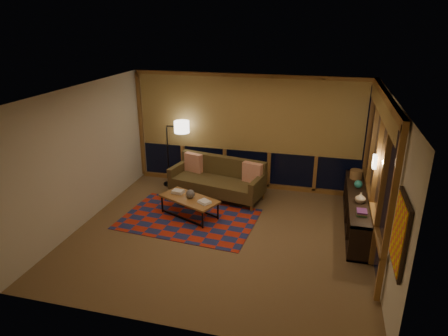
% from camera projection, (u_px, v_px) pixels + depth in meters
% --- Properties ---
extents(floor, '(5.50, 5.00, 0.01)m').
position_uv_depth(floor, '(221.00, 234.00, 7.59)').
color(floor, brown).
rests_on(floor, ground).
extents(ceiling, '(5.50, 5.00, 0.01)m').
position_uv_depth(ceiling, '(220.00, 92.00, 6.63)').
color(ceiling, silver).
rests_on(ceiling, walls).
extents(walls, '(5.51, 5.01, 2.70)m').
position_uv_depth(walls, '(220.00, 168.00, 7.11)').
color(walls, beige).
rests_on(walls, floor).
extents(window_wall_back, '(5.30, 0.16, 2.60)m').
position_uv_depth(window_wall_back, '(247.00, 132.00, 9.31)').
color(window_wall_back, brown).
rests_on(window_wall_back, walls).
extents(window_wall_right, '(0.16, 3.70, 2.60)m').
position_uv_depth(window_wall_right, '(376.00, 170.00, 7.02)').
color(window_wall_right, brown).
rests_on(window_wall_right, walls).
extents(wall_art, '(0.06, 0.74, 0.94)m').
position_uv_depth(wall_art, '(399.00, 234.00, 4.76)').
color(wall_art, '#E95129').
rests_on(wall_art, walls).
extents(wall_sconce, '(0.12, 0.18, 0.22)m').
position_uv_depth(wall_sconce, '(375.00, 162.00, 6.83)').
color(wall_sconce, white).
rests_on(wall_sconce, walls).
extents(sofa, '(2.23, 1.25, 0.86)m').
position_uv_depth(sofa, '(217.00, 179.00, 9.04)').
color(sofa, '#504223').
rests_on(sofa, floor).
extents(pillow_left, '(0.47, 0.28, 0.44)m').
position_uv_depth(pillow_left, '(194.00, 163.00, 9.42)').
color(pillow_left, '#D4461B').
rests_on(pillow_left, sofa).
extents(pillow_right, '(0.47, 0.27, 0.45)m').
position_uv_depth(pillow_right, '(252.00, 173.00, 8.81)').
color(pillow_right, '#D4461B').
rests_on(pillow_right, sofa).
extents(area_rug, '(2.80, 1.98, 0.01)m').
position_uv_depth(area_rug, '(189.00, 219.00, 8.15)').
color(area_rug, '#B12814').
rests_on(area_rug, floor).
extents(coffee_table, '(1.35, 1.01, 0.41)m').
position_uv_depth(coffee_table, '(190.00, 207.00, 8.22)').
color(coffee_table, brown).
rests_on(coffee_table, floor).
extents(book_stack_a, '(0.25, 0.21, 0.07)m').
position_uv_depth(book_stack_a, '(178.00, 192.00, 8.36)').
color(book_stack_a, white).
rests_on(book_stack_a, coffee_table).
extents(book_stack_b, '(0.34, 0.32, 0.05)m').
position_uv_depth(book_stack_b, '(204.00, 202.00, 7.92)').
color(book_stack_b, white).
rests_on(book_stack_b, coffee_table).
extents(ceramic_pot, '(0.21, 0.21, 0.18)m').
position_uv_depth(ceramic_pot, '(190.00, 194.00, 8.13)').
color(ceramic_pot, black).
rests_on(ceramic_pot, coffee_table).
extents(floor_lamp, '(0.56, 0.38, 1.63)m').
position_uv_depth(floor_lamp, '(168.00, 153.00, 9.58)').
color(floor_lamp, black).
rests_on(floor_lamp, floor).
extents(bookshelf, '(0.40, 2.68, 0.67)m').
position_uv_depth(bookshelf, '(357.00, 210.00, 7.79)').
color(bookshelf, black).
rests_on(bookshelf, floor).
extents(basket, '(0.31, 0.31, 0.19)m').
position_uv_depth(basket, '(356.00, 174.00, 8.41)').
color(basket, '#9B6F3F').
rests_on(basket, bookshelf).
extents(teal_bowl, '(0.20, 0.20, 0.16)m').
position_uv_depth(teal_bowl, '(358.00, 184.00, 7.95)').
color(teal_bowl, '#257E77').
rests_on(teal_bowl, bookshelf).
extents(vase, '(0.23, 0.23, 0.20)m').
position_uv_depth(vase, '(361.00, 198.00, 7.30)').
color(vase, '#C0AB8A').
rests_on(vase, bookshelf).
extents(shelf_book_stack, '(0.21, 0.26, 0.06)m').
position_uv_depth(shelf_book_stack, '(362.00, 213.00, 6.90)').
color(shelf_book_stack, white).
rests_on(shelf_book_stack, bookshelf).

